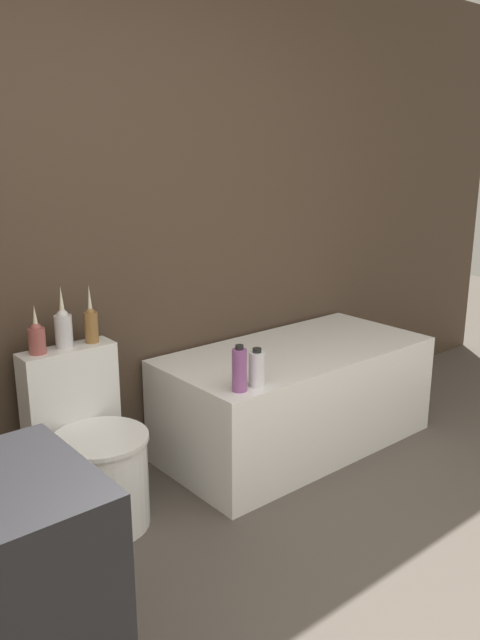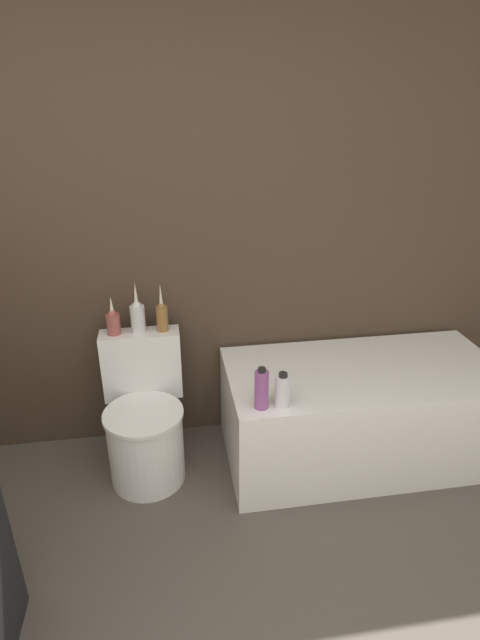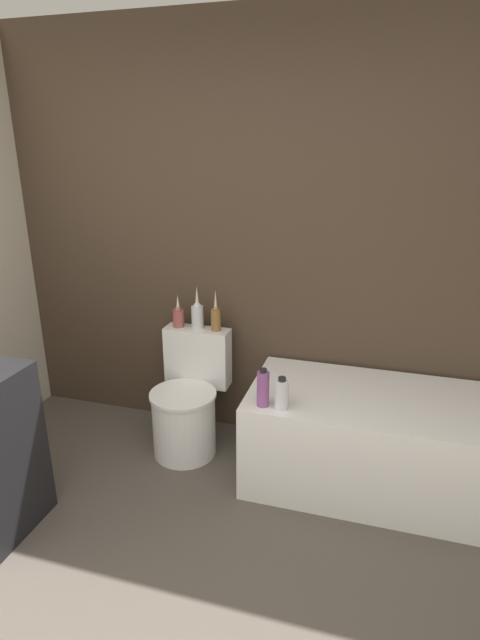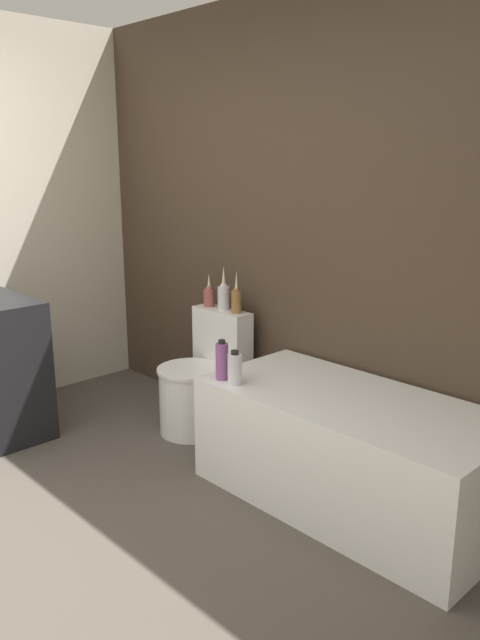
{
  "view_description": "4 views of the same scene",
  "coord_description": "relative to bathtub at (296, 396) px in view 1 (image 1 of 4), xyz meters",
  "views": [
    {
      "loc": [
        -1.48,
        -0.5,
        1.61
      ],
      "look_at": [
        0.24,
        1.56,
        0.87
      ],
      "focal_mm": 35.0,
      "sensor_mm": 36.0,
      "label": 1
    },
    {
      "loc": [
        -0.23,
        -0.44,
        1.92
      ],
      "look_at": [
        0.09,
        1.54,
        1.0
      ],
      "focal_mm": 28.0,
      "sensor_mm": 36.0,
      "label": 2
    },
    {
      "loc": [
        0.73,
        -0.79,
        1.88
      ],
      "look_at": [
        0.02,
        1.63,
        0.98
      ],
      "focal_mm": 28.0,
      "sensor_mm": 36.0,
      "label": 3
    },
    {
      "loc": [
        2.47,
        -0.58,
        1.68
      ],
      "look_at": [
        0.31,
        1.51,
        0.9
      ],
      "focal_mm": 35.0,
      "sensor_mm": 36.0,
      "label": 4
    }
  ],
  "objects": [
    {
      "name": "shampoo_bottle_tall",
      "position": [
        -0.63,
        -0.27,
        0.38
      ],
      "size": [
        0.07,
        0.07,
        0.21
      ],
      "color": "#8C4C8C",
      "rests_on": "bathtub"
    },
    {
      "name": "toilet",
      "position": [
        -1.2,
        0.05,
        0.02
      ],
      "size": [
        0.43,
        0.55,
        0.75
      ],
      "color": "white",
      "rests_on": "ground"
    },
    {
      "name": "wall_back_tiled",
      "position": [
        -0.81,
        0.41,
        1.02
      ],
      "size": [
        6.4,
        0.06,
        2.6
      ],
      "color": "#423326",
      "rests_on": "ground_plane"
    },
    {
      "name": "bathtub",
      "position": [
        0.0,
        0.0,
        0.0
      ],
      "size": [
        1.5,
        0.73,
        0.56
      ],
      "color": "white",
      "rests_on": "ground"
    },
    {
      "name": "vase_silver",
      "position": [
        -1.2,
        0.26,
        0.56
      ],
      "size": [
        0.08,
        0.08,
        0.28
      ],
      "color": "silver",
      "rests_on": "toilet"
    },
    {
      "name": "vase_bronze",
      "position": [
        -1.07,
        0.25,
        0.56
      ],
      "size": [
        0.06,
        0.06,
        0.27
      ],
      "color": "olive",
      "rests_on": "toilet"
    },
    {
      "name": "shampoo_bottle_short",
      "position": [
        -0.53,
        -0.27,
        0.36
      ],
      "size": [
        0.07,
        0.07,
        0.18
      ],
      "color": "silver",
      "rests_on": "bathtub"
    },
    {
      "name": "vase_gold",
      "position": [
        -1.33,
        0.25,
        0.54
      ],
      "size": [
        0.07,
        0.07,
        0.22
      ],
      "color": "#994C47",
      "rests_on": "toilet"
    }
  ]
}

